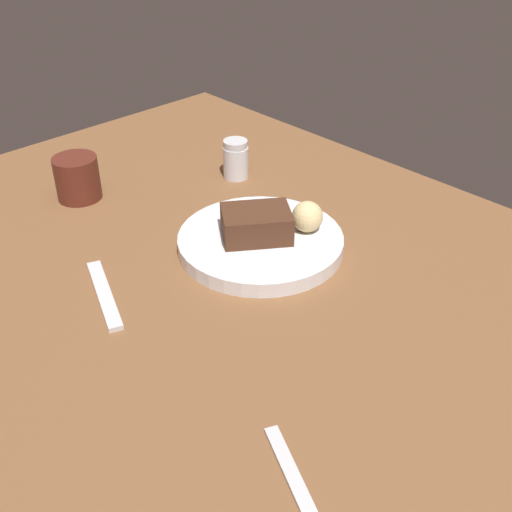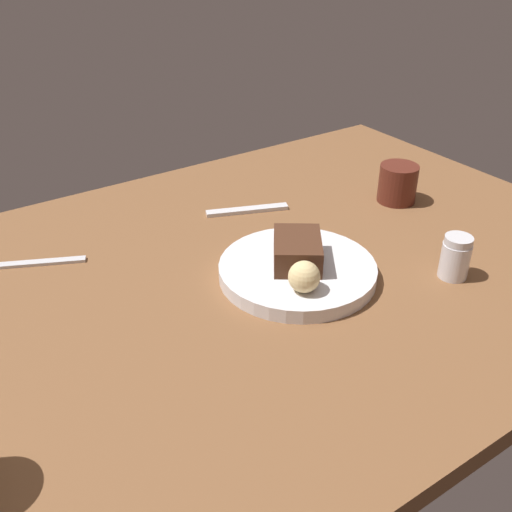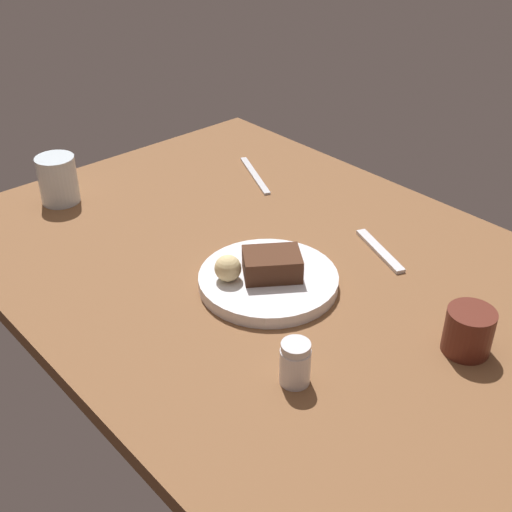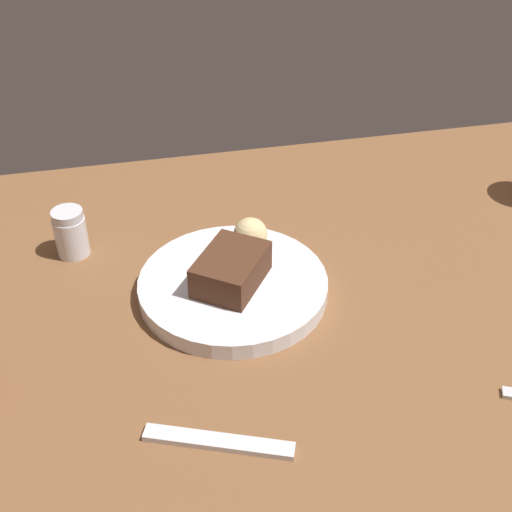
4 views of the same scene
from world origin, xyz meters
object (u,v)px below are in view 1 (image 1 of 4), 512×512
object	(u,v)px
dessert_plate	(261,242)
bread_roll	(310,218)
dessert_spoon	(104,294)
salt_shaker	(236,159)
coffee_cup	(77,178)
chocolate_cake_slice	(256,224)
butter_knife	(307,509)

from	to	relation	value
dessert_plate	bread_roll	bearing A→B (deg)	55.85
bread_roll	dessert_spoon	world-z (taller)	bread_roll
dessert_spoon	dessert_plate	bearing A→B (deg)	97.08
salt_shaker	bread_roll	bearing A→B (deg)	-16.76
coffee_cup	dessert_spoon	xyz separation A→B (cm)	(25.72, -11.81, -3.18)
chocolate_cake_slice	bread_roll	distance (cm)	7.69
chocolate_cake_slice	salt_shaker	distance (cm)	23.43
chocolate_cake_slice	bread_roll	xyz separation A→B (cm)	(4.25, 6.40, 0.19)
coffee_cup	butter_knife	bearing A→B (deg)	-13.80
dessert_plate	chocolate_cake_slice	xyz separation A→B (cm)	(-0.28, -0.55, 3.13)
butter_knife	dessert_spoon	bearing A→B (deg)	19.09
butter_knife	coffee_cup	bearing A→B (deg)	11.26
coffee_cup	dessert_plate	bearing A→B (deg)	18.56
dessert_spoon	butter_knife	size ratio (longest dim) A/B	0.79
coffee_cup	butter_knife	xyz separation A→B (cm)	(64.69, -15.89, -3.28)
chocolate_cake_slice	dessert_spoon	bearing A→B (deg)	-104.04
chocolate_cake_slice	butter_knife	bearing A→B (deg)	-37.71
dessert_plate	chocolate_cake_slice	distance (cm)	3.19
dessert_plate	bread_roll	xyz separation A→B (cm)	(3.97, 5.86, 3.32)
bread_roll	dessert_spoon	xyz separation A→B (cm)	(-9.71, -28.23, -4.06)
dessert_plate	butter_knife	xyz separation A→B (cm)	(33.24, -26.46, -0.84)
dessert_spoon	coffee_cup	bearing A→B (deg)	176.80
coffee_cup	dessert_spoon	size ratio (longest dim) A/B	0.47
chocolate_cake_slice	dessert_plate	bearing A→B (deg)	62.74
dessert_plate	butter_knife	bearing A→B (deg)	-38.52
dessert_plate	chocolate_cake_slice	size ratio (longest dim) A/B	2.48
chocolate_cake_slice	bread_roll	bearing A→B (deg)	56.40
butter_knife	salt_shaker	bearing A→B (deg)	-11.71
salt_shaker	coffee_cup	bearing A→B (deg)	-117.11
salt_shaker	dessert_spoon	distance (cm)	37.96
butter_knife	chocolate_cake_slice	bearing A→B (deg)	-12.64
dessert_plate	bread_roll	size ratio (longest dim) A/B	5.27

